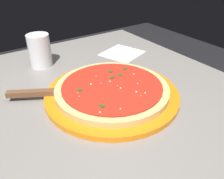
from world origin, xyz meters
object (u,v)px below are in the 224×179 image
pizza_server (48,93)px  cup_tall_drink (40,51)px  serving_plate (112,94)px  pizza (112,88)px  napkin_folded_right (122,53)px

pizza_server → cup_tall_drink: bearing=-14.9°
serving_plate → pizza: bearing=-36.3°
pizza → pizza_server: pizza is taller
serving_plate → pizza_server: pizza_server is taller
serving_plate → cup_tall_drink: 0.31m
pizza_server → cup_tall_drink: (0.21, -0.06, 0.04)m
serving_plate → napkin_folded_right: bearing=-41.5°
pizza_server → pizza: bearing=-118.8°
cup_tall_drink → napkin_folded_right: cup_tall_drink is taller
serving_plate → cup_tall_drink: bearing=17.3°
pizza → cup_tall_drink: 0.31m
serving_plate → napkin_folded_right: size_ratio=2.62×
pizza → cup_tall_drink: size_ratio=2.80×
pizza → pizza_server: bearing=61.2°
pizza_server → cup_tall_drink: cup_tall_drink is taller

